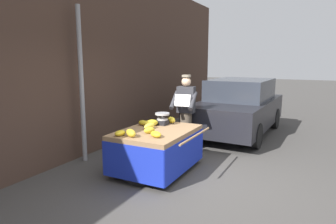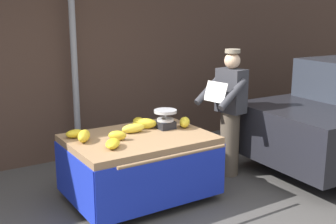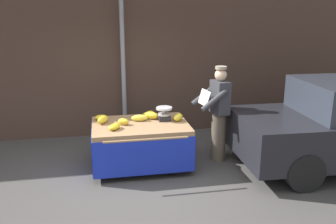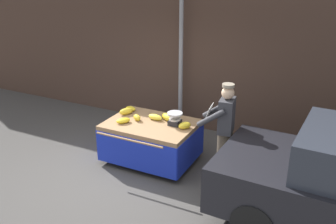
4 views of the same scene
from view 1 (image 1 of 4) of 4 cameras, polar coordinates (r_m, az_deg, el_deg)
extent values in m
plane|color=#423F3D|center=(5.07, 6.74, -13.71)|extent=(60.00, 60.00, 0.00)
cube|color=#473328|center=(6.28, -19.11, 10.03)|extent=(16.00, 0.24, 4.19)
cylinder|color=gray|center=(6.09, -16.32, 4.89)|extent=(0.09, 0.09, 3.07)
cube|color=#93704C|center=(5.38, -2.23, -3.88)|extent=(1.61, 1.16, 0.08)
cylinder|color=black|center=(4.90, -6.43, -9.93)|extent=(0.05, 0.74, 0.74)
cylinder|color=#B7B7BC|center=(4.88, -6.62, -10.03)|extent=(0.01, 0.13, 0.13)
cylinder|color=black|center=(6.10, 1.16, -5.85)|extent=(0.05, 0.74, 0.74)
cylinder|color=#B7B7BC|center=(6.13, 1.28, -5.78)|extent=(0.01, 0.13, 0.13)
cylinder|color=#4C4742|center=(5.74, -6.61, -7.11)|extent=(0.05, 0.05, 0.70)
cube|color=#192DB2|center=(5.23, 3.43, -8.20)|extent=(1.61, 0.02, 0.60)
cube|color=#192DB2|center=(5.77, -7.28, -6.50)|extent=(1.61, 0.02, 0.60)
cube|color=#192DB2|center=(4.82, -6.97, -9.82)|extent=(0.02, 1.16, 0.60)
cube|color=#192DB2|center=(6.16, 1.49, -5.36)|extent=(0.02, 1.16, 0.60)
cylinder|color=#93704C|center=(5.06, 5.35, -4.59)|extent=(1.29, 0.04, 0.04)
cube|color=black|center=(5.79, -1.09, -2.03)|extent=(0.20, 0.20, 0.09)
cylinder|color=#B7B7BC|center=(5.77, -1.10, -1.06)|extent=(0.02, 0.02, 0.11)
cylinder|color=#B7B7BC|center=(5.75, -1.10, -0.35)|extent=(0.28, 0.28, 0.04)
cylinder|color=#B7B7BC|center=(5.77, -1.10, -1.40)|extent=(0.21, 0.21, 0.03)
ellipsoid|color=yellow|center=(5.44, -3.60, -2.71)|extent=(0.29, 0.14, 0.11)
ellipsoid|color=yellow|center=(5.95, 0.66, -1.52)|extent=(0.25, 0.26, 0.13)
ellipsoid|color=gold|center=(4.92, -7.16, -4.03)|extent=(0.26, 0.30, 0.13)
ellipsoid|color=gold|center=(5.75, -4.70, -2.10)|extent=(0.24, 0.31, 0.10)
ellipsoid|color=gold|center=(5.01, -9.19, -4.02)|extent=(0.24, 0.16, 0.09)
ellipsoid|color=yellow|center=(5.66, -3.29, -2.12)|extent=(0.32, 0.27, 0.13)
ellipsoid|color=gold|center=(5.11, -3.61, -3.53)|extent=(0.23, 0.20, 0.11)
ellipsoid|color=gold|center=(4.88, -2.35, -4.29)|extent=(0.27, 0.30, 0.09)
cylinder|color=brown|center=(6.70, 3.44, -3.79)|extent=(0.26, 0.26, 0.88)
cube|color=#333338|center=(6.57, 3.51, 2.41)|extent=(0.28, 0.41, 0.58)
sphere|color=#DBB28E|center=(6.53, 3.55, 5.85)|extent=(0.21, 0.21, 0.21)
cylinder|color=gray|center=(6.52, 3.56, 6.94)|extent=(0.20, 0.20, 0.05)
cylinder|color=#333338|center=(6.31, 4.84, 2.18)|extent=(0.49, 0.16, 0.37)
cylinder|color=#333338|center=(6.42, 1.20, 2.35)|extent=(0.49, 0.16, 0.37)
cube|color=silver|center=(6.28, 2.79, 2.25)|extent=(0.14, 0.35, 0.25)
cube|color=black|center=(8.44, 13.40, -0.08)|extent=(3.96, 1.85, 0.70)
cube|color=#2D333D|center=(8.50, 13.85, 4.26)|extent=(2.08, 1.57, 0.56)
cylinder|color=black|center=(7.17, 16.64, -4.44)|extent=(0.61, 0.20, 0.60)
cylinder|color=black|center=(7.65, 5.13, -3.17)|extent=(0.61, 0.20, 0.60)
cylinder|color=black|center=(9.50, 19.89, -1.15)|extent=(0.61, 0.20, 0.60)
cylinder|color=black|center=(9.86, 10.91, -0.34)|extent=(0.61, 0.20, 0.60)
camera|label=2|loc=(2.82, 64.27, 8.26)|focal=46.08mm
camera|label=3|loc=(5.14, 68.57, 10.44)|focal=38.78mm
camera|label=4|loc=(8.38, 50.17, 16.84)|focal=40.49mm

